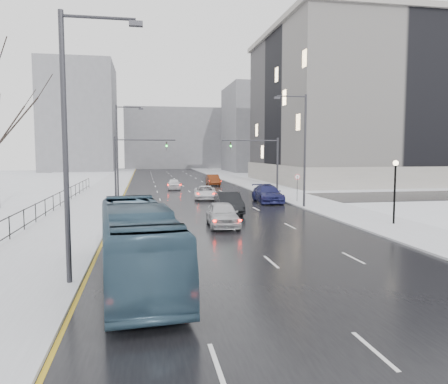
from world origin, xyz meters
TOP-DOWN VIEW (x-y plane):
  - road at (0.00, 60.00)m, footprint 16.00×150.00m
  - cross_road at (0.00, 48.00)m, footprint 130.00×10.00m
  - sidewalk_left at (-10.50, 60.00)m, footprint 5.00×150.00m
  - sidewalk_right at (10.50, 60.00)m, footprint 5.00×150.00m
  - park_strip at (-20.00, 60.00)m, footprint 14.00×150.00m
  - iron_fence at (-13.00, 30.00)m, footprint 0.06×70.00m
  - streetlight_r_mid at (8.17, 40.00)m, footprint 2.95×0.25m
  - streetlight_l_near at (-8.17, 20.00)m, footprint 2.95×0.25m
  - streetlight_l_far at (-8.17, 52.00)m, footprint 2.95×0.25m
  - lamppost_r_mid at (11.00, 30.00)m, footprint 0.36×0.36m
  - mast_signal_right at (7.33, 48.00)m, footprint 6.10×0.33m
  - mast_signal_left at (-7.33, 48.00)m, footprint 6.10×0.33m
  - no_uturn_sign at (9.20, 44.00)m, footprint 0.60×0.06m
  - civic_building at (35.00, 72.00)m, footprint 41.00×31.00m
  - bldg_far_right at (28.00, 115.00)m, footprint 24.00×20.00m
  - bldg_far_left at (-22.00, 125.00)m, footprint 18.00×22.00m
  - bldg_far_center at (4.00, 140.00)m, footprint 30.00×18.00m
  - bus at (-5.90, 20.03)m, footprint 3.48×10.92m
  - sedan_center_near at (-0.50, 31.66)m, footprint 2.15×4.92m
  - sedan_right_near at (1.13, 37.83)m, footprint 1.97×5.23m
  - sedan_right_cross at (0.73, 48.67)m, footprint 2.80×5.21m
  - sedan_right_far at (6.41, 44.73)m, footprint 2.55×5.84m
  - sedan_center_far at (-1.71, 61.31)m, footprint 1.86×4.24m
  - sedan_right_distant at (4.55, 67.58)m, footprint 1.75×4.83m

SIDE VIEW (x-z plane):
  - road at x=0.00m, z-range 0.00..0.04m
  - cross_road at x=0.00m, z-range 0.00..0.04m
  - park_strip at x=-20.00m, z-range 0.00..0.12m
  - sidewalk_left at x=-10.50m, z-range 0.00..0.16m
  - sidewalk_right at x=10.50m, z-range 0.00..0.16m
  - sedan_right_cross at x=0.73m, z-range 0.04..1.43m
  - sedan_center_far at x=-1.71m, z-range 0.04..1.46m
  - sedan_right_distant at x=4.55m, z-range 0.04..1.62m
  - sedan_center_near at x=-0.50m, z-range 0.04..1.69m
  - sedan_right_far at x=6.41m, z-range 0.04..1.71m
  - sedan_right_near at x=1.13m, z-range 0.04..1.75m
  - iron_fence at x=-13.00m, z-range 0.26..1.56m
  - bus at x=-5.90m, z-range 0.04..3.03m
  - no_uturn_sign at x=9.20m, z-range 0.95..3.65m
  - lamppost_r_mid at x=11.00m, z-range 0.80..5.08m
  - mast_signal_right at x=7.33m, z-range 0.86..7.36m
  - mast_signal_left at x=-7.33m, z-range 0.86..7.36m
  - streetlight_r_mid at x=8.17m, z-range 0.62..10.62m
  - streetlight_l_near at x=-8.17m, z-range 0.62..10.62m
  - streetlight_l_far at x=-8.17m, z-range 0.62..10.62m
  - bldg_far_center at x=4.00m, z-range 0.00..18.00m
  - bldg_far_right at x=28.00m, z-range 0.00..22.00m
  - civic_building at x=35.00m, z-range -1.19..23.61m
  - bldg_far_left at x=-22.00m, z-range 0.00..28.00m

